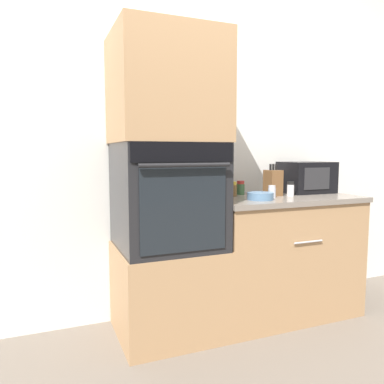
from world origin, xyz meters
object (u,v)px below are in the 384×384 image
object	(u,v)px
knife_block	(273,183)
wall_oven	(167,195)
condiment_jar_back	(233,189)
condiment_jar_near	(291,189)
condiment_jar_mid	(272,192)
microwave	(306,177)
bowl	(260,196)
condiment_jar_far	(240,188)

from	to	relation	value
knife_block	wall_oven	bearing A→B (deg)	-176.30
wall_oven	condiment_jar_back	size ratio (longest dim) A/B	6.37
condiment_jar_near	condiment_jar_mid	xyz separation A→B (m)	(-0.19, -0.04, -0.01)
microwave	condiment_jar_mid	distance (m)	0.49
wall_oven	condiment_jar_mid	size ratio (longest dim) A/B	7.64
bowl	knife_block	bearing A→B (deg)	39.26
wall_oven	condiment_jar_mid	xyz separation A→B (m)	(0.73, -0.07, 0.00)
condiment_jar_far	condiment_jar_near	bearing A→B (deg)	-35.60
microwave	condiment_jar_near	world-z (taller)	microwave
wall_oven	condiment_jar_near	world-z (taller)	wall_oven
wall_oven	condiment_jar_back	xyz separation A→B (m)	(0.53, 0.12, 0.01)
microwave	condiment_jar_back	size ratio (longest dim) A/B	3.58
wall_oven	condiment_jar_back	distance (m)	0.55
microwave	condiment_jar_back	bearing A→B (deg)	-179.90
microwave	bowl	bearing A→B (deg)	-156.34
microwave	bowl	world-z (taller)	microwave
microwave	wall_oven	bearing A→B (deg)	-173.91
microwave	condiment_jar_far	size ratio (longest dim) A/B	3.61
wall_oven	condiment_jar_back	bearing A→B (deg)	13.18
knife_block	condiment_jar_back	bearing A→B (deg)	166.19
wall_oven	knife_block	world-z (taller)	wall_oven
bowl	condiment_jar_near	size ratio (longest dim) A/B	1.66
wall_oven	bowl	world-z (taller)	wall_oven
microwave	condiment_jar_near	size ratio (longest dim) A/B	3.55
wall_oven	microwave	bearing A→B (deg)	6.09
condiment_jar_mid	condiment_jar_far	distance (m)	0.27
wall_oven	condiment_jar_mid	distance (m)	0.73
wall_oven	knife_block	bearing A→B (deg)	3.70
condiment_jar_mid	microwave	bearing A→B (deg)	23.54
knife_block	condiment_jar_mid	size ratio (longest dim) A/B	2.65
bowl	condiment_jar_back	distance (m)	0.26
wall_oven	knife_block	size ratio (longest dim) A/B	2.88
condiment_jar_near	condiment_jar_far	distance (m)	0.36
condiment_jar_far	condiment_jar_mid	bearing A→B (deg)	-67.81
condiment_jar_near	condiment_jar_far	world-z (taller)	condiment_jar_near
wall_oven	condiment_jar_near	distance (m)	0.92
knife_block	condiment_jar_mid	world-z (taller)	knife_block
condiment_jar_mid	condiment_jar_back	xyz separation A→B (m)	(-0.20, 0.19, 0.01)
condiment_jar_near	condiment_jar_back	bearing A→B (deg)	159.14
wall_oven	condiment_jar_far	bearing A→B (deg)	16.38
condiment_jar_near	condiment_jar_back	size ratio (longest dim) A/B	1.01
condiment_jar_mid	condiment_jar_far	xyz separation A→B (m)	(-0.10, 0.25, 0.01)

